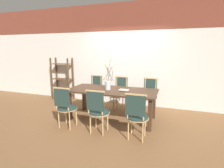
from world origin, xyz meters
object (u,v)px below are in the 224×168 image
at_px(chair_near_center, 137,115).
at_px(chair_far_center, 149,94).
at_px(dining_table, 112,94).
at_px(book_stack, 124,90).
at_px(vase_centerpiece, 108,85).
at_px(shelving_rack, 62,79).

xyz_separation_m(chair_near_center, chair_far_center, (0.03, 1.70, 0.00)).
bearing_deg(dining_table, chair_near_center, -46.30).
bearing_deg(chair_far_center, book_stack, 58.89).
distance_m(chair_far_center, vase_centerpiece, 1.33).
height_order(chair_far_center, book_stack, chair_far_center).
relative_size(dining_table, book_stack, 9.28).
height_order(chair_far_center, shelving_rack, shelving_rack).
bearing_deg(vase_centerpiece, book_stack, -0.17).
xyz_separation_m(chair_far_center, shelving_rack, (-3.13, 0.31, 0.22)).
bearing_deg(vase_centerpiece, chair_near_center, -42.46).
relative_size(chair_near_center, chair_far_center, 1.00).
distance_m(chair_far_center, book_stack, 1.04).
bearing_deg(shelving_rack, book_stack, -24.01).
bearing_deg(dining_table, book_stack, -1.14).
height_order(vase_centerpiece, shelving_rack, vase_centerpiece).
height_order(chair_near_center, vase_centerpiece, vase_centerpiece).
xyz_separation_m(chair_far_center, vase_centerpiece, (-0.95, -0.86, 0.37)).
height_order(chair_near_center, shelving_rack, shelving_rack).
relative_size(chair_far_center, book_stack, 4.03).
bearing_deg(shelving_rack, dining_table, -26.79).
relative_size(chair_near_center, book_stack, 4.03).
relative_size(chair_far_center, shelving_rack, 0.66).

